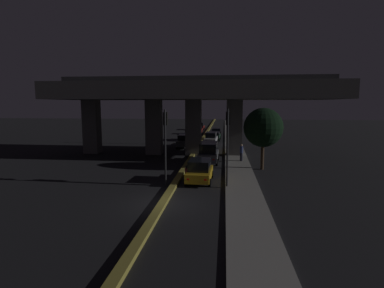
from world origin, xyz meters
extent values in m
plane|color=black|center=(0.00, 0.00, 0.00)|extent=(200.00, 200.00, 0.00)
cube|color=olive|center=(0.00, 35.00, 0.12)|extent=(0.49, 126.00, 0.24)
cube|color=gray|center=(5.01, 28.00, 0.06)|extent=(2.46, 126.00, 0.13)
cube|color=#5B5956|center=(-4.78, 17.89, 3.28)|extent=(1.80, 1.56, 6.55)
cube|color=#5B5956|center=(4.78, 17.89, 3.28)|extent=(1.80, 1.56, 6.55)
cube|color=#5B5956|center=(0.00, 17.89, 3.28)|extent=(1.80, 1.56, 6.55)
cube|color=#5B5956|center=(-12.60, 17.89, 3.28)|extent=(1.80, 1.56, 6.55)
cube|color=#5B5956|center=(0.00, 17.89, 7.49)|extent=(32.20, 10.96, 1.86)
cube|color=#333335|center=(0.00, 17.89, 8.87)|extent=(32.20, 0.40, 0.90)
cylinder|color=black|center=(-0.65, 3.98, 2.84)|extent=(0.14, 0.14, 5.67)
cube|color=black|center=(-0.65, 4.16, 5.00)|extent=(0.30, 0.28, 0.95)
sphere|color=black|center=(-0.65, 4.31, 5.30)|extent=(0.18, 0.18, 0.18)
sphere|color=yellow|center=(-0.65, 4.31, 5.00)|extent=(0.18, 0.18, 0.18)
sphere|color=black|center=(-0.65, 4.31, 4.70)|extent=(0.18, 0.18, 0.18)
cylinder|color=black|center=(3.88, 3.98, 2.86)|extent=(0.14, 0.14, 5.73)
cube|color=black|center=(3.88, 4.16, 5.05)|extent=(0.30, 0.28, 0.95)
sphere|color=black|center=(3.88, 4.31, 5.35)|extent=(0.18, 0.18, 0.18)
sphere|color=yellow|center=(3.88, 4.31, 5.05)|extent=(0.18, 0.18, 0.18)
sphere|color=black|center=(3.88, 4.31, 4.76)|extent=(0.18, 0.18, 0.18)
cylinder|color=#2D2D30|center=(4.34, 26.27, 4.29)|extent=(0.18, 0.18, 8.59)
cylinder|color=#2D2D30|center=(3.16, 26.27, 8.44)|extent=(2.34, 0.10, 0.10)
ellipsoid|color=#F2B759|center=(1.99, 26.27, 8.34)|extent=(0.56, 0.32, 0.24)
cube|color=gold|center=(1.77, 5.51, 0.63)|extent=(1.93, 3.97, 0.68)
cube|color=black|center=(1.77, 5.51, 1.36)|extent=(1.66, 2.40, 0.79)
cylinder|color=black|center=(0.93, 6.83, 0.29)|extent=(0.22, 0.59, 0.59)
cylinder|color=black|center=(2.69, 6.77, 0.29)|extent=(0.22, 0.59, 0.59)
cylinder|color=black|center=(0.84, 4.25, 0.29)|extent=(0.22, 0.59, 0.59)
cylinder|color=black|center=(2.60, 4.19, 0.29)|extent=(0.22, 0.59, 0.59)
cube|color=red|center=(1.07, 3.56, 0.67)|extent=(0.18, 0.04, 0.11)
cube|color=red|center=(2.33, 3.52, 0.67)|extent=(0.18, 0.04, 0.11)
cube|color=#515459|center=(2.05, 13.18, 0.72)|extent=(2.00, 4.53, 0.76)
cube|color=black|center=(2.06, 13.29, 1.60)|extent=(1.74, 3.27, 0.99)
cylinder|color=black|center=(1.16, 14.68, 0.35)|extent=(0.22, 0.70, 0.69)
cylinder|color=black|center=(3.01, 14.64, 0.35)|extent=(0.22, 0.70, 0.69)
cylinder|color=black|center=(1.09, 11.72, 0.35)|extent=(0.22, 0.70, 0.69)
cylinder|color=black|center=(2.94, 11.68, 0.35)|extent=(0.22, 0.70, 0.69)
cube|color=red|center=(1.34, 10.94, 0.76)|extent=(0.18, 0.03, 0.11)
cube|color=red|center=(2.66, 10.91, 0.76)|extent=(0.18, 0.03, 0.11)
cube|color=gold|center=(1.75, 20.20, 0.59)|extent=(1.82, 4.52, 0.60)
cube|color=black|center=(1.75, 19.97, 1.15)|extent=(1.57, 2.18, 0.52)
cylinder|color=black|center=(0.87, 21.67, 0.29)|extent=(0.21, 0.59, 0.59)
cylinder|color=black|center=(2.57, 21.69, 0.29)|extent=(0.21, 0.59, 0.59)
cylinder|color=black|center=(0.92, 18.70, 0.29)|extent=(0.21, 0.59, 0.59)
cylinder|color=black|center=(2.62, 18.73, 0.29)|extent=(0.21, 0.59, 0.59)
cube|color=red|center=(1.17, 17.93, 0.62)|extent=(0.18, 0.03, 0.11)
cube|color=red|center=(2.39, 17.95, 0.62)|extent=(0.18, 0.03, 0.11)
cube|color=silver|center=(1.70, 26.72, 0.73)|extent=(1.85, 4.65, 0.78)
cube|color=black|center=(1.70, 26.72, 1.51)|extent=(1.57, 2.81, 0.78)
cylinder|color=black|center=(0.96, 28.27, 0.34)|extent=(0.23, 0.69, 0.68)
cylinder|color=black|center=(2.57, 28.20, 0.34)|extent=(0.23, 0.69, 0.68)
cylinder|color=black|center=(0.83, 25.25, 0.34)|extent=(0.23, 0.69, 0.68)
cylinder|color=black|center=(2.45, 25.18, 0.34)|extent=(0.23, 0.69, 0.68)
cube|color=red|center=(1.03, 24.45, 0.77)|extent=(0.18, 0.04, 0.11)
cube|color=red|center=(2.18, 24.40, 0.77)|extent=(0.18, 0.04, 0.11)
cube|color=black|center=(2.08, 32.32, 0.62)|extent=(1.88, 4.59, 0.66)
cube|color=black|center=(2.07, 32.10, 1.18)|extent=(1.58, 2.23, 0.46)
cylinder|color=black|center=(1.31, 33.85, 0.29)|extent=(0.22, 0.59, 0.59)
cylinder|color=black|center=(2.97, 33.78, 0.29)|extent=(0.22, 0.59, 0.59)
cylinder|color=black|center=(1.19, 30.86, 0.29)|extent=(0.22, 0.59, 0.59)
cylinder|color=black|center=(2.85, 30.80, 0.29)|extent=(0.22, 0.59, 0.59)
cube|color=red|center=(1.40, 30.08, 0.66)|extent=(0.18, 0.04, 0.11)
cube|color=red|center=(2.59, 30.03, 0.66)|extent=(0.18, 0.04, 0.11)
cube|color=black|center=(2.06, 40.29, 0.64)|extent=(1.86, 4.36, 0.64)
cube|color=black|center=(2.06, 40.18, 1.17)|extent=(1.59, 1.76, 0.43)
cylinder|color=black|center=(1.17, 41.69, 0.32)|extent=(0.22, 0.65, 0.64)
cylinder|color=black|center=(2.88, 41.74, 0.32)|extent=(0.22, 0.65, 0.64)
cylinder|color=black|center=(1.24, 38.84, 0.32)|extent=(0.22, 0.65, 0.64)
cylinder|color=black|center=(2.95, 38.89, 0.32)|extent=(0.22, 0.65, 0.64)
cube|color=red|center=(1.50, 38.11, 0.67)|extent=(0.18, 0.03, 0.11)
cube|color=red|center=(2.73, 38.14, 0.67)|extent=(0.18, 0.03, 0.11)
cube|color=#515459|center=(-1.89, 23.84, 0.71)|extent=(1.94, 4.48, 0.77)
cube|color=black|center=(-1.89, 23.84, 1.45)|extent=(1.68, 2.70, 0.72)
cylinder|color=black|center=(-0.96, 22.39, 0.33)|extent=(0.22, 0.66, 0.65)
cylinder|color=black|center=(-2.75, 22.35, 0.33)|extent=(0.22, 0.66, 0.65)
cylinder|color=black|center=(-1.03, 25.32, 0.33)|extent=(0.22, 0.66, 0.65)
cylinder|color=black|center=(-2.82, 25.28, 0.33)|extent=(0.22, 0.66, 0.65)
cube|color=white|center=(-1.30, 26.08, 0.59)|extent=(0.18, 0.03, 0.11)
cube|color=white|center=(-2.58, 26.05, 0.59)|extent=(0.18, 0.03, 0.11)
cube|color=silver|center=(-1.91, 31.98, 0.65)|extent=(1.79, 4.01, 0.69)
cube|color=black|center=(-1.91, 31.88, 1.48)|extent=(1.57, 2.89, 0.96)
cylinder|color=black|center=(-1.04, 30.65, 0.31)|extent=(0.20, 0.61, 0.61)
cylinder|color=black|center=(-2.79, 30.65, 0.31)|extent=(0.20, 0.61, 0.61)
cylinder|color=black|center=(-1.04, 33.30, 0.31)|extent=(0.20, 0.61, 0.61)
cylinder|color=black|center=(-2.79, 33.30, 0.31)|extent=(0.20, 0.61, 0.61)
cube|color=white|center=(-1.29, 33.99, 0.55)|extent=(0.18, 0.03, 0.11)
cube|color=white|center=(-2.54, 33.99, 0.55)|extent=(0.18, 0.03, 0.11)
cube|color=#591414|center=(-1.72, 42.14, 0.70)|extent=(1.91, 4.15, 0.76)
cube|color=black|center=(-1.72, 42.34, 1.35)|extent=(1.62, 2.01, 0.54)
cylinder|color=black|center=(-0.91, 40.76, 0.32)|extent=(0.22, 0.65, 0.64)
cylinder|color=black|center=(-2.64, 40.82, 0.32)|extent=(0.22, 0.65, 0.64)
cylinder|color=black|center=(-0.81, 43.46, 0.32)|extent=(0.22, 0.65, 0.64)
cylinder|color=black|center=(-2.54, 43.52, 0.32)|extent=(0.22, 0.65, 0.64)
cube|color=white|center=(-1.04, 44.17, 0.59)|extent=(0.18, 0.04, 0.11)
cube|color=white|center=(-2.27, 44.21, 0.59)|extent=(0.18, 0.04, 0.11)
cube|color=#591414|center=(-1.96, 52.20, 0.63)|extent=(1.98, 4.52, 0.65)
cube|color=black|center=(-1.96, 52.09, 1.34)|extent=(1.72, 3.27, 0.77)
cylinder|color=black|center=(-1.12, 50.70, 0.30)|extent=(0.22, 0.61, 0.61)
cylinder|color=black|center=(-2.90, 50.76, 0.30)|extent=(0.22, 0.61, 0.61)
cylinder|color=black|center=(-1.02, 53.64, 0.30)|extent=(0.22, 0.61, 0.61)
cylinder|color=black|center=(-2.80, 53.70, 0.30)|extent=(0.22, 0.61, 0.61)
cube|color=white|center=(-1.24, 54.42, 0.53)|extent=(0.18, 0.04, 0.11)
cube|color=white|center=(-2.52, 54.46, 0.53)|extent=(0.18, 0.04, 0.11)
cylinder|color=black|center=(0.89, 5.44, 0.30)|extent=(0.12, 0.61, 0.61)
cylinder|color=black|center=(0.81, 4.08, 0.30)|extent=(0.14, 0.61, 0.61)
cube|color=silver|center=(0.85, 4.76, 0.52)|extent=(0.31, 1.05, 0.32)
cylinder|color=maroon|center=(0.85, 4.76, 0.95)|extent=(0.34, 0.34, 0.53)
sphere|color=black|center=(0.85, 4.76, 1.34)|extent=(0.24, 0.24, 0.24)
cube|color=red|center=(0.80, 4.03, 0.52)|extent=(0.08, 0.04, 0.08)
cylinder|color=black|center=(5.46, 13.93, 0.55)|extent=(0.29, 0.29, 0.84)
cylinder|color=navy|center=(5.46, 13.93, 1.32)|extent=(0.34, 0.34, 0.70)
sphere|color=tan|center=(5.46, 13.93, 1.78)|extent=(0.23, 0.23, 0.23)
cylinder|color=#38281C|center=(7.19, 10.55, 1.28)|extent=(0.31, 0.31, 2.57)
sphere|color=black|center=(7.19, 10.55, 3.92)|extent=(3.61, 3.61, 3.61)
camera|label=1|loc=(3.64, -17.34, 6.10)|focal=28.00mm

